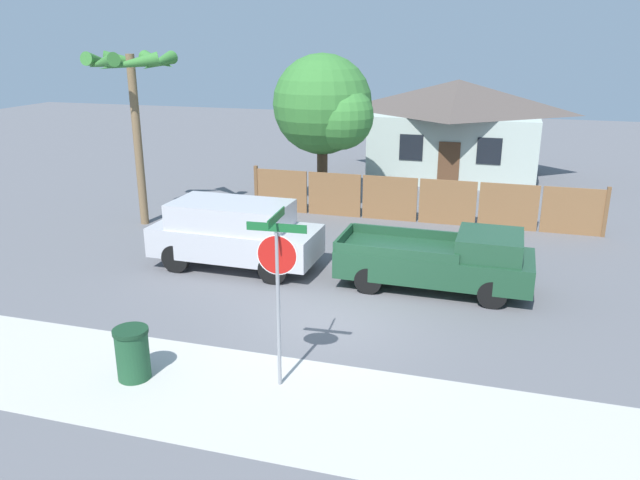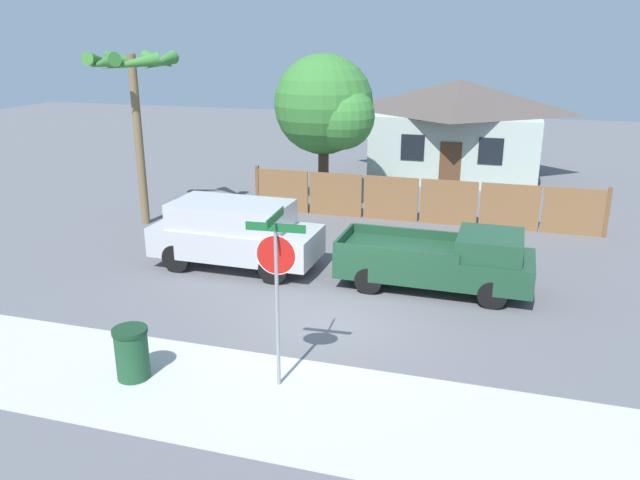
% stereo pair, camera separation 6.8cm
% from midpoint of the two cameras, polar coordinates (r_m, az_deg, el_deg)
% --- Properties ---
extents(ground_plane, '(80.00, 80.00, 0.00)m').
position_cam_midpoint_polar(ground_plane, '(14.55, 1.33, -7.25)').
color(ground_plane, slate).
extents(sidewalk_strip, '(36.00, 3.20, 0.01)m').
position_cam_midpoint_polar(sidewalk_strip, '(11.54, -3.56, -14.60)').
color(sidewalk_strip, beige).
rests_on(sidewalk_strip, ground).
extents(wooden_fence, '(12.22, 0.12, 1.66)m').
position_cam_midpoint_polar(wooden_fence, '(22.02, 9.14, 3.59)').
color(wooden_fence, brown).
rests_on(wooden_fence, ground).
extents(house, '(7.77, 6.21, 4.37)m').
position_cam_midpoint_polar(house, '(29.80, 12.54, 10.08)').
color(house, '#B2C1B7').
rests_on(house, ground).
extents(oak_tree, '(3.83, 3.64, 5.67)m').
position_cam_midpoint_polar(oak_tree, '(23.24, 0.77, 12.03)').
color(oak_tree, brown).
rests_on(oak_tree, ground).
extents(palm_tree, '(2.84, 3.05, 5.78)m').
position_cam_midpoint_polar(palm_tree, '(21.80, -16.64, 14.11)').
color(palm_tree, brown).
rests_on(palm_tree, ground).
extents(red_suv, '(4.68, 2.01, 1.89)m').
position_cam_midpoint_polar(red_suv, '(17.55, -7.66, 0.71)').
color(red_suv, '#B7B7BC').
rests_on(red_suv, ground).
extents(orange_pickup, '(4.93, 1.97, 1.60)m').
position_cam_midpoint_polar(orange_pickup, '(16.23, 11.28, -1.83)').
color(orange_pickup, '#1E472D').
rests_on(orange_pickup, ground).
extents(stop_sign, '(1.08, 0.98, 3.34)m').
position_cam_midpoint_polar(stop_sign, '(11.06, -3.84, -2.75)').
color(stop_sign, gray).
rests_on(stop_sign, ground).
extents(trash_bin, '(0.67, 0.67, 1.03)m').
position_cam_midpoint_polar(trash_bin, '(12.52, -16.67, -9.87)').
color(trash_bin, '#1E4C2D').
rests_on(trash_bin, ground).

